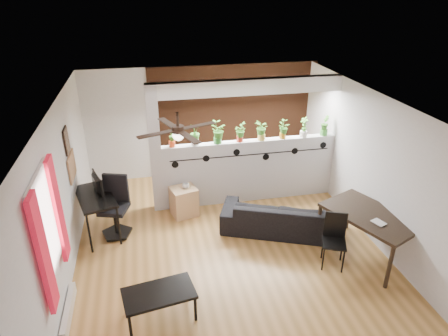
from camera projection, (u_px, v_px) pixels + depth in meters
room_shell at (227, 180)px, 6.60m from camera, size 6.30×7.10×2.90m
partition_wall at (250, 171)px, 8.34m from camera, size 3.60×0.18×1.35m
ceiling_header at (252, 87)px, 7.58m from camera, size 3.60×0.18×0.30m
pier_column at (155, 150)px, 7.73m from camera, size 0.22×0.20×2.60m
brick_panel at (234, 120)px, 9.37m from camera, size 3.90×0.05×2.60m
vine_decal at (251, 155)px, 8.09m from camera, size 3.31×0.01×0.30m
window_assembly at (48, 226)px, 4.98m from camera, size 0.09×1.30×1.55m
baseboard_heater at (68, 311)px, 5.60m from camera, size 0.08×1.00×0.18m
corkboard at (72, 166)px, 6.95m from camera, size 0.03×0.60×0.45m
framed_art at (66, 141)px, 6.69m from camera, size 0.03×0.34×0.44m
ceiling_fan at (178, 131)px, 5.75m from camera, size 1.19×1.19×0.43m
potted_plant_0 at (172, 137)px, 7.68m from camera, size 0.21×0.22×0.36m
potted_plant_1 at (195, 134)px, 7.75m from camera, size 0.28×0.28×0.43m
potted_plant_2 at (218, 132)px, 7.83m from camera, size 0.28×0.26×0.44m
potted_plant_3 at (240, 132)px, 7.92m from camera, size 0.17×0.21×0.38m
potted_plant_4 at (262, 129)px, 8.00m from camera, size 0.21×0.24×0.42m
potted_plant_5 at (283, 129)px, 8.09m from camera, size 0.22×0.23×0.37m
potted_plant_6 at (304, 126)px, 8.17m from camera, size 0.26×0.27×0.42m
potted_plant_7 at (325, 125)px, 8.25m from camera, size 0.27×0.28×0.43m
sofa at (279, 216)px, 7.44m from camera, size 2.16×1.49×0.59m
cube_shelf at (184, 201)px, 7.94m from camera, size 0.58×0.54×0.59m
cup at (186, 186)px, 7.80m from camera, size 0.18×0.18×0.11m
computer_desk at (95, 199)px, 7.16m from camera, size 0.87×1.23×0.81m
monitor at (95, 187)px, 7.22m from camera, size 0.32×0.15×0.18m
office_chair at (116, 210)px, 7.27m from camera, size 0.59×0.60×1.13m
dining_table at (370, 218)px, 6.58m from camera, size 1.43×1.73×0.82m
book at (375, 224)px, 6.26m from camera, size 0.22×0.25×0.02m
folding_chair at (335, 235)px, 6.48m from camera, size 0.49×0.49×0.92m
coffee_table at (159, 295)px, 5.45m from camera, size 1.04×0.69×0.45m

